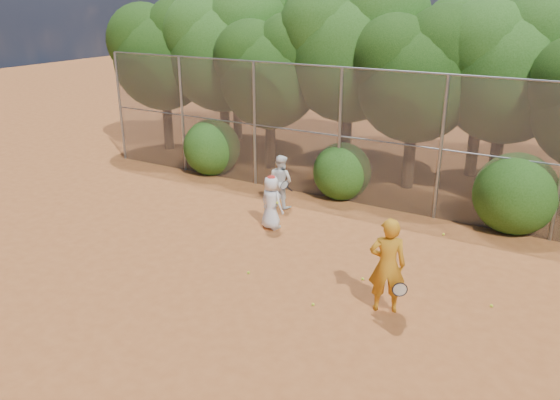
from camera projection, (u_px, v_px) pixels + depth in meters
The scene contains 23 objects.
ground at pixel (261, 292), 11.56m from camera, with size 80.00×80.00×0.00m, color #994F22.
fence_back at pixel (367, 138), 15.75m from camera, with size 20.05×0.09×4.03m.
tree_0 at pixel (164, 50), 21.14m from camera, with size 4.38×3.81×6.00m.
tree_1 at pixel (224, 46), 20.29m from camera, with size 4.64×4.03×6.35m.
tree_2 at pixel (272, 68), 18.74m from camera, with size 3.99×3.47×5.47m.
tree_3 at pixel (352, 44), 18.08m from camera, with size 4.89×4.26×6.70m.
tree_4 at pixel (419, 71), 16.64m from camera, with size 4.19×3.64×5.73m.
tree_5 at pixel (511, 63), 16.00m from camera, with size 4.51×3.92×6.17m.
tree_9 at pixel (237, 36), 22.56m from camera, with size 4.83×4.20×6.62m.
tree_10 at pixel (351, 32), 20.25m from camera, with size 5.15×4.48×7.06m.
tree_11 at pixel (487, 53), 17.73m from camera, with size 4.64×4.03×6.35m.
bush_0 at pixel (212, 145), 19.14m from camera, with size 2.00×2.00×2.00m, color #1F4912.
bush_1 at pixel (342, 169), 16.81m from camera, with size 1.80×1.80×1.80m, color #1F4912.
bush_2 at pixel (516, 190), 14.38m from camera, with size 2.20×2.20×2.20m, color #1F4912.
player_yellow at pixel (387, 265), 10.59m from camera, with size 0.91×0.72×1.98m.
player_teen at pixel (271, 202), 14.53m from camera, with size 0.80×0.62×1.50m.
player_white at pixel (281, 181), 16.04m from camera, with size 0.92×0.83×1.58m.
ball_0 at pixel (363, 279), 12.04m from camera, with size 0.07×0.07×0.07m, color #BBD226.
ball_1 at pixel (390, 280), 12.00m from camera, with size 0.07×0.07×0.07m, color #BBD226.
ball_2 at pixel (313, 304), 11.05m from camera, with size 0.07×0.07×0.07m, color #BBD226.
ball_3 at pixel (491, 306), 11.00m from camera, with size 0.07×0.07×0.07m, color #BBD226.
ball_4 at pixel (248, 273), 12.32m from camera, with size 0.07×0.07×0.07m, color #BBD226.
ball_5 at pixel (444, 234), 14.31m from camera, with size 0.07×0.07×0.07m, color #BBD226.
Camera 1 is at (5.46, -8.55, 5.89)m, focal length 35.00 mm.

